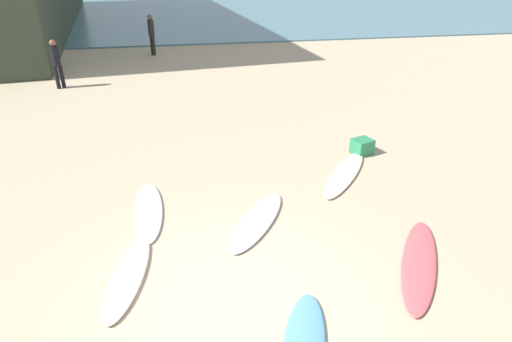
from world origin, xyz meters
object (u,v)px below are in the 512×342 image
surfboard_0 (345,173)px  surfboard_1 (257,221)px  beach_cooler (362,147)px  surfboard_2 (419,263)px  beachgoer_near (56,62)px  surfboard_5 (128,275)px  surfboard_4 (148,211)px  beachgoer_mid (151,32)px

surfboard_0 → surfboard_1: 2.76m
surfboard_0 → beach_cooler: 1.32m
surfboard_0 → surfboard_2: (0.07, -3.20, -0.00)m
beachgoer_near → beach_cooler: beachgoer_near is taller
surfboard_5 → surfboard_4: bearing=92.7°
surfboard_2 → beachgoer_near: beachgoer_near is taller
surfboard_0 → surfboard_4: bearing=47.3°
surfboard_2 → beachgoer_mid: bearing=-43.1°
surfboard_4 → beachgoer_near: bearing=108.9°
surfboard_2 → surfboard_5: bearing=24.6°
beachgoer_near → beach_cooler: 11.28m
beachgoer_near → beachgoer_mid: 5.87m
surfboard_0 → beach_cooler: size_ratio=5.49×
surfboard_1 → surfboard_0: bearing=-114.1°
surfboard_0 → surfboard_5: 5.28m
beach_cooler → beachgoer_near: bearing=139.6°
surfboard_0 → surfboard_2: bearing=127.9°
surfboard_1 → surfboard_5: surfboard_5 is taller
surfboard_2 → beachgoer_mid: beachgoer_mid is taller
beachgoer_mid → beach_cooler: bearing=175.6°
surfboard_2 → beachgoer_near: bearing=-24.8°
beachgoer_near → surfboard_5: bearing=63.6°
beachgoer_mid → surfboard_2: bearing=167.6°
surfboard_2 → surfboard_4: (-4.38, 2.38, -0.00)m
surfboard_1 → beach_cooler: size_ratio=4.68×
surfboard_1 → surfboard_4: (-2.01, 0.72, -0.01)m
surfboard_1 → surfboard_2: bearing=177.1°
beachgoer_mid → beachgoer_near: bearing=119.3°
beachgoer_near → beachgoer_mid: bearing=-165.1°
surfboard_5 → surfboard_1: bearing=37.0°
surfboard_2 → beach_cooler: bearing=-69.0°
surfboard_1 → beach_cooler: 4.03m
surfboard_4 → surfboard_5: surfboard_5 is taller
surfboard_1 → beachgoer_near: beachgoer_near is taller
surfboard_1 → surfboard_4: 2.14m
surfboard_2 → beach_cooler: (0.74, 4.23, 0.15)m
beachgoer_mid → surfboard_5: bearing=152.0°
surfboard_0 → beachgoer_mid: (-4.60, 13.29, 0.99)m
surfboard_5 → beach_cooler: beach_cooler is taller
surfboard_4 → beachgoer_mid: size_ratio=1.20×
surfboard_0 → beachgoer_mid: 14.10m
surfboard_5 → beachgoer_near: beachgoer_near is taller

